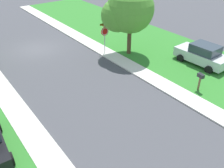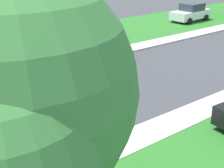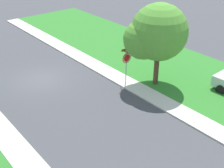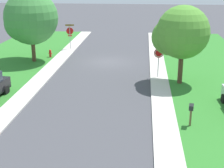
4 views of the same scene
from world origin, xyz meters
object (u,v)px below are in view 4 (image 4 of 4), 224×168
object	(u,v)px
stop_sign_near_corner	(70,33)
tree_sidewalk_near	(29,19)
stop_sign_far_corner	(159,55)
mailbox	(191,110)
fire_hydrant	(50,53)
tree_across_right	(179,34)

from	to	relation	value
stop_sign_near_corner	tree_sidewalk_near	xyz separation A→B (m)	(2.58, 5.33, 2.12)
stop_sign_far_corner	stop_sign_near_corner	bearing A→B (deg)	-45.85
stop_sign_near_corner	tree_sidewalk_near	size ratio (longest dim) A/B	0.42
mailbox	stop_sign_far_corner	bearing A→B (deg)	-80.65
tree_sidewalk_near	fire_hydrant	world-z (taller)	tree_sidewalk_near
tree_across_right	tree_sidewalk_near	bearing A→B (deg)	-22.28
tree_sidewalk_near	mailbox	world-z (taller)	tree_sidewalk_near
tree_sidewalk_near	tree_across_right	distance (m)	14.20
fire_hydrant	mailbox	xyz separation A→B (m)	(-11.86, 14.59, 0.57)
stop_sign_far_corner	tree_sidewalk_near	distance (m)	12.64
stop_sign_far_corner	mailbox	xyz separation A→B (m)	(-1.47, 8.91, -0.88)
tree_sidewalk_near	tree_across_right	size ratio (longest dim) A/B	1.12
tree_across_right	fire_hydrant	bearing A→B (deg)	-30.52
stop_sign_far_corner	fire_hydrant	bearing A→B (deg)	-28.65
tree_across_right	mailbox	size ratio (longest dim) A/B	4.52
stop_sign_far_corner	tree_across_right	size ratio (longest dim) A/B	0.47
stop_sign_far_corner	mailbox	distance (m)	9.08
fire_hydrant	tree_sidewalk_near	bearing A→B (deg)	48.73
stop_sign_near_corner	mailbox	size ratio (longest dim) A/B	2.11
stop_sign_far_corner	mailbox	size ratio (longest dim) A/B	2.11
stop_sign_near_corner	mailbox	bearing A→B (deg)	120.09
stop_sign_near_corner	tree_across_right	world-z (taller)	tree_across_right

